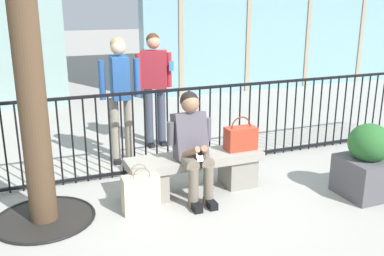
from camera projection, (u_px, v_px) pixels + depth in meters
ground_plane at (195, 191)px, 5.12m from camera, size 60.00×60.00×0.00m
stone_bench at (195, 170)px, 5.04m from camera, size 1.60×0.44×0.45m
seated_person_with_phone at (192, 143)px, 4.79m from camera, size 0.52×0.66×1.21m
handbag_on_bench at (241, 138)px, 5.15m from camera, size 0.37×0.20×0.41m
shopping_bag at (141, 193)px, 4.56m from camera, size 0.38×0.17×0.52m
bystander_at_railing at (154, 81)px, 6.49m from camera, size 0.55×0.35×1.71m
bystander_further_back at (120, 91)px, 5.81m from camera, size 0.55×0.40×1.71m
plaza_railing at (173, 129)px, 5.64m from camera, size 8.29×0.04×1.09m
planter at (367, 163)px, 4.91m from camera, size 0.56×0.56×0.85m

